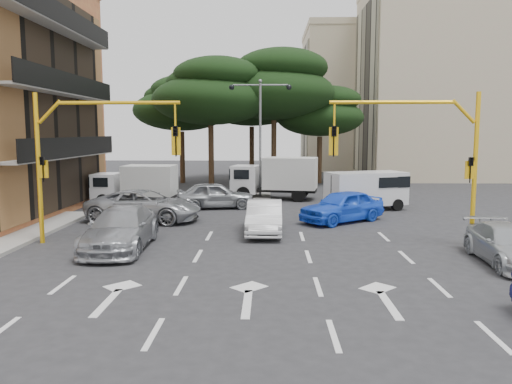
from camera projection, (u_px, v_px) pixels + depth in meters
ground at (253, 256)px, 18.01m from camera, size 120.00×120.00×0.00m
median_strip at (260, 197)px, 33.88m from camera, size 1.40×6.00×0.15m
apartment_beige_near at (469, 81)px, 48.15m from camera, size 20.20×12.15×18.70m
apartment_beige_far at (371, 99)px, 60.35m from camera, size 16.20×12.15×16.70m
pine_left_near at (211, 91)px, 38.98m from camera, size 9.15×9.15×10.23m
pine_center at (275, 85)px, 40.76m from camera, size 9.98×9.98×11.16m
pine_left_far at (182, 103)px, 43.10m from camera, size 8.32×8.32×9.30m
pine_right at (321, 111)px, 42.89m from camera, size 7.49×7.49×8.37m
pine_back at (252, 97)px, 45.85m from camera, size 9.15×9.15×10.23m
signal_mast_right at (429, 147)px, 19.35m from camera, size 5.79×0.37×6.00m
signal_mast_left at (82, 147)px, 19.68m from camera, size 5.79×0.37×6.00m
street_lamp_center at (260, 117)px, 33.23m from camera, size 4.16×0.36×7.77m
car_white_hatch at (264, 217)px, 22.04m from camera, size 1.57×4.38×1.44m
car_blue_compact at (342, 206)px, 24.81m from camera, size 4.83×4.32×1.58m
car_silver_wagon at (121, 229)px, 19.09m from camera, size 2.37×5.46×1.56m
car_silver_cross_a at (144, 206)px, 25.00m from camera, size 5.99×3.39×1.58m
car_silver_cross_b at (215, 195)px, 29.21m from camera, size 4.81×2.57×1.55m
car_silver_parked at (508, 245)px, 16.91m from camera, size 2.05×4.64×1.32m
van_white at (366, 191)px, 28.64m from camera, size 4.87×3.40×2.23m
box_truck_a at (135, 185)px, 30.29m from camera, size 5.09×2.32×2.46m
box_truck_b at (275, 178)px, 33.13m from camera, size 6.01×3.34×2.79m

